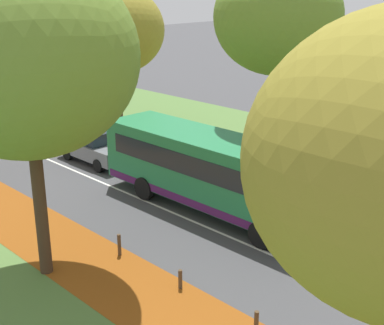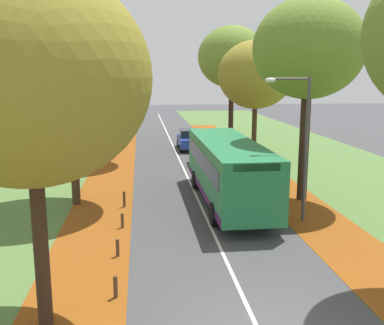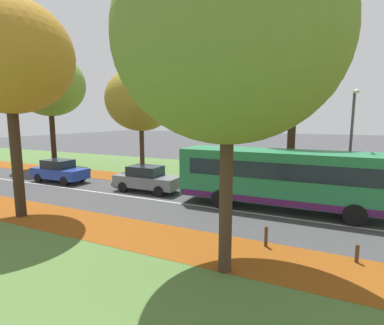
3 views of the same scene
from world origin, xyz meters
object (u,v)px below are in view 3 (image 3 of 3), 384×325
Objects in this scene: tree_left_mid at (8,56)px; tree_right_near at (294,73)px; bollard_fifth at (357,254)px; tree_left_near at (229,41)px; tree_right_mid at (141,99)px; streetlamp_right at (352,135)px; tree_right_far at (49,85)px; bollard_sixth at (266,237)px; car_blue_following at (59,171)px; car_grey_lead at (147,179)px; bus at (283,176)px.

tree_left_mid is 14.86m from tree_right_near.
tree_left_near is at bearing 122.13° from bollard_fifth.
streetlamp_right is at bearing -97.33° from tree_right_mid.
tree_right_far is 13.99× the size of bollard_sixth.
tree_left_near is at bearing -114.99° from car_blue_following.
car_blue_following is (-3.93, 15.46, -6.40)m from tree_right_near.
streetlamp_right is 11.88m from car_grey_lead.
tree_right_near is 0.92× the size of tree_right_far.
tree_right_far is 2.49× the size of car_blue_following.
streetlamp_right is at bearing -57.86° from tree_left_mid.
tree_right_mid is 12.90m from bus.
tree_left_near is 7.70m from bollard_fifth.
bus is (-2.33, 3.02, -2.03)m from streetlamp_right.
tree_left_mid is 15.76m from bollard_fifth.
bus reaches higher than bollard_fifth.
tree_left_near reaches higher than bus.
tree_right_far is at bearing 44.38° from tree_left_mid.
tree_left_near is 2.26× the size of car_blue_following.
bus is at bearing 2.43° from bollard_sixth.
tree_left_near is at bearing 159.35° from streetlamp_right.
car_grey_lead is (-2.17, 11.31, -2.92)m from streetlamp_right.
tree_right_near is 2.28× the size of car_grey_lead.
bus is 8.33m from car_grey_lead.
tree_left_mid is at bearing 97.89° from bollard_sixth.
tree_right_mid reaches higher than car_blue_following.
bus is (6.46, -10.95, -5.57)m from tree_left_mid.
streetlamp_right reaches higher than bus.
tree_left_mid is 10.72m from tree_right_mid.
bus is 15.64m from car_blue_following.
tree_right_near is 12.81× the size of bollard_sixth.
streetlamp_right is at bearing -95.07° from tree_right_far.
bollard_fifth is at bearing -113.92° from car_grey_lead.
bollard_sixth is at bearing 158.75° from streetlamp_right.
bollard_sixth is (1.55, -11.16, -6.89)m from tree_left_mid.
tree_right_near is 11.05m from bollard_sixth.
bollard_sixth is (2.28, -0.77, -6.31)m from tree_left_near.
tree_right_mid is 2.01× the size of car_grey_lead.
car_blue_following is (4.74, 15.82, 0.44)m from bollard_sixth.
tree_right_near is at bearing -46.59° from tree_left_mid.
tree_right_mid is (0.43, 11.26, -1.20)m from tree_right_near.
tree_left_near reaches higher than bollard_sixth.
car_blue_following is at bearing 75.85° from bollard_fifth.
tree_right_near is at bearing -92.02° from tree_right_far.
tree_right_far reaches higher than bollard_fifth.
bollard_fifth is 7.99m from streetlamp_right.
tree_left_mid is 2.33× the size of car_blue_following.
tree_left_near is at bearing -118.99° from tree_right_far.
tree_right_mid reaches higher than bus.
bollard_sixth is 0.12× the size of streetlamp_right.
tree_left_mid reaches higher than bollard_fifth.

